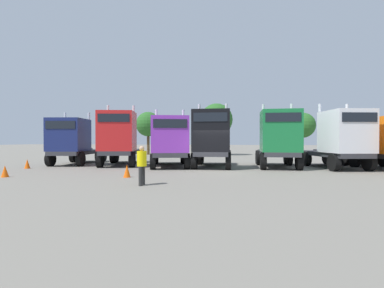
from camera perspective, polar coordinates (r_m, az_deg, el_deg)
name	(u,v)px	position (r m, az deg, el deg)	size (l,w,h in m)	color
ground	(212,171)	(16.88, 4.20, -5.63)	(200.00, 200.00, 0.00)	slate
semi_truck_navy	(73,141)	(23.05, -23.33, 0.60)	(3.50, 6.36, 4.08)	#333338
semi_truck_red	(119,139)	(20.94, -14.70, 1.07)	(3.96, 6.66, 4.50)	#333338
semi_truck_purple	(170,142)	(19.16, -4.56, 0.47)	(4.15, 6.74, 4.05)	#333338
semi_truck_black	(212,139)	(18.89, 4.15, 1.10)	(2.87, 6.02, 4.44)	#333338
semi_truck_green	(279,139)	(19.43, 17.40, 1.07)	(2.73, 5.80, 4.41)	#333338
semi_truck_white	(341,139)	(20.37, 28.28, 0.96)	(3.86, 6.39, 4.35)	#333338
visitor_in_hivis	(142,163)	(11.76, -10.28, -3.77)	(0.41, 0.44, 1.65)	#2A2A2A
traffic_cone_near	(27,164)	(21.51, -30.76, -3.53)	(0.36, 0.36, 0.62)	#F2590C
traffic_cone_mid	(5,171)	(17.10, -34.05, -4.67)	(0.36, 0.36, 0.60)	#F2590C
traffic_cone_far	(127,171)	(14.48, -13.22, -5.44)	(0.36, 0.36, 0.64)	#F2590C
oak_far_left	(148,124)	(37.08, -8.99, 4.01)	(3.24, 3.24, 5.63)	#4C3823
oak_far_centre	(216,120)	(35.33, 5.05, 4.99)	(4.08, 4.08, 6.54)	#4C3823
oak_far_right	(302,125)	(40.45, 21.75, 3.56)	(3.42, 3.42, 5.63)	#4C3823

